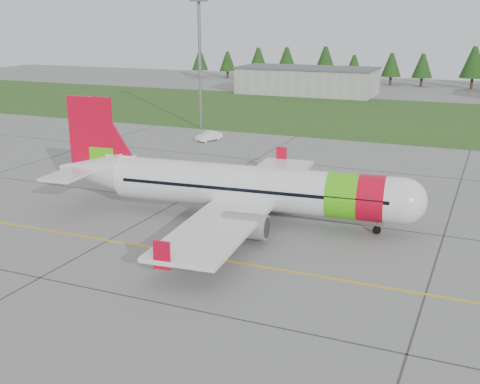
% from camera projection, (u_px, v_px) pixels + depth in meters
% --- Properties ---
extents(ground, '(320.00, 320.00, 0.00)m').
position_uv_depth(ground, '(237.00, 319.00, 36.11)').
color(ground, gray).
rests_on(ground, ground).
extents(aircraft, '(34.49, 31.90, 10.45)m').
position_uv_depth(aircraft, '(244.00, 187.00, 53.18)').
color(aircraft, white).
rests_on(aircraft, ground).
extents(service_van, '(1.92, 1.88, 4.29)m').
position_uv_depth(service_van, '(209.00, 126.00, 88.43)').
color(service_van, white).
rests_on(service_van, ground).
extents(grass_strip, '(320.00, 50.00, 0.03)m').
position_uv_depth(grass_strip, '(420.00, 119.00, 108.38)').
color(grass_strip, '#30561E').
rests_on(grass_strip, ground).
extents(taxi_guideline, '(120.00, 0.25, 0.02)m').
position_uv_depth(taxi_guideline, '(282.00, 270.00, 43.16)').
color(taxi_guideline, gold).
rests_on(taxi_guideline, ground).
extents(hangar_west, '(32.00, 14.00, 6.00)m').
position_uv_depth(hangar_west, '(307.00, 81.00, 143.71)').
color(hangar_west, '#A8A8A3').
rests_on(hangar_west, ground).
extents(floodlight_mast, '(0.50, 0.50, 20.00)m').
position_uv_depth(floodlight_mast, '(200.00, 66.00, 96.70)').
color(floodlight_mast, slate).
rests_on(floodlight_mast, ground).
extents(treeline, '(160.00, 8.00, 10.00)m').
position_uv_depth(treeline, '(450.00, 68.00, 156.36)').
color(treeline, '#1C3F14').
rests_on(treeline, ground).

